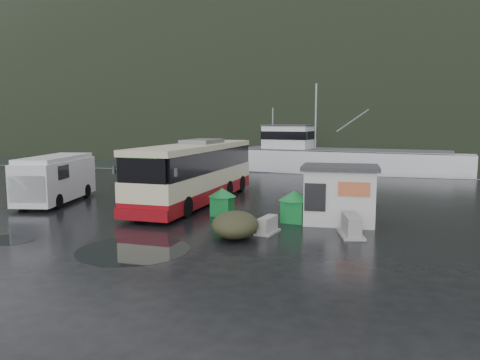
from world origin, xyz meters
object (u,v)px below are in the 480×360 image
(ticket_kiosk, at_px, (339,223))
(jersey_barrier_b, at_px, (351,236))
(waste_bin_right, at_px, (222,215))
(jersey_barrier_a, at_px, (267,233))
(waste_bin_left, at_px, (294,222))
(fishing_trawler, at_px, (342,167))
(dome_tent, at_px, (235,237))
(coach_bus, at_px, (196,202))
(white_van, at_px, (57,202))

(ticket_kiosk, bearing_deg, jersey_barrier_b, -77.45)
(waste_bin_right, height_order, jersey_barrier_a, waste_bin_right)
(waste_bin_left, distance_m, fishing_trawler, 27.56)
(dome_tent, bearing_deg, fishing_trawler, 85.13)
(jersey_barrier_a, height_order, fishing_trawler, fishing_trawler)
(coach_bus, xyz_separation_m, dome_tent, (4.52, -7.46, 0.00))
(waste_bin_left, xyz_separation_m, jersey_barrier_b, (2.72, -2.08, 0.00))
(white_van, relative_size, jersey_barrier_a, 4.68)
(dome_tent, bearing_deg, jersey_barrier_b, 17.82)
(white_van, distance_m, fishing_trawler, 29.98)
(dome_tent, xyz_separation_m, jersey_barrier_a, (1.14, 1.07, 0.00))
(coach_bus, distance_m, dome_tent, 8.72)
(dome_tent, relative_size, jersey_barrier_a, 1.91)
(coach_bus, distance_m, waste_bin_left, 7.51)
(coach_bus, bearing_deg, ticket_kiosk, -20.39)
(waste_bin_left, relative_size, waste_bin_right, 1.08)
(waste_bin_left, height_order, dome_tent, waste_bin_left)
(white_van, relative_size, jersey_barrier_b, 3.72)
(coach_bus, relative_size, ticket_kiosk, 3.75)
(waste_bin_left, distance_m, waste_bin_right, 3.82)
(waste_bin_left, height_order, waste_bin_right, waste_bin_left)
(coach_bus, bearing_deg, waste_bin_left, -29.06)
(waste_bin_right, distance_m, dome_tent, 4.55)
(waste_bin_left, distance_m, jersey_barrier_a, 2.61)
(jersey_barrier_a, height_order, jersey_barrier_b, jersey_barrier_b)
(coach_bus, xyz_separation_m, jersey_barrier_a, (5.66, -6.39, 0.00))
(ticket_kiosk, bearing_deg, coach_bus, 155.29)
(waste_bin_right, distance_m, fishing_trawler, 27.34)
(coach_bus, xyz_separation_m, white_van, (-7.91, -2.25, 0.00))
(coach_bus, bearing_deg, waste_bin_right, -49.05)
(ticket_kiosk, xyz_separation_m, jersey_barrier_a, (-2.84, -2.86, 0.00))
(ticket_kiosk, bearing_deg, waste_bin_left, -172.17)
(dome_tent, relative_size, ticket_kiosk, 0.78)
(waste_bin_right, distance_m, jersey_barrier_b, 7.02)
(coach_bus, height_order, white_van, coach_bus)
(waste_bin_right, bearing_deg, coach_bus, 128.81)
(white_van, distance_m, waste_bin_right, 10.61)
(ticket_kiosk, relative_size, jersey_barrier_a, 2.46)
(jersey_barrier_b, bearing_deg, waste_bin_left, 142.56)
(white_van, relative_size, waste_bin_left, 4.36)
(coach_bus, bearing_deg, jersey_barrier_b, -31.01)
(dome_tent, bearing_deg, jersey_barrier_a, 43.19)
(white_van, height_order, jersey_barrier_b, white_van)
(white_van, distance_m, jersey_barrier_b, 17.45)
(fishing_trawler, bearing_deg, coach_bus, -97.74)
(jersey_barrier_a, xyz_separation_m, jersey_barrier_b, (3.48, 0.41, 0.00))
(waste_bin_right, relative_size, ticket_kiosk, 0.40)
(dome_tent, distance_m, fishing_trawler, 31.24)
(waste_bin_right, bearing_deg, ticket_kiosk, -2.18)
(white_van, height_order, dome_tent, white_van)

